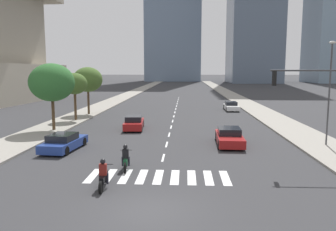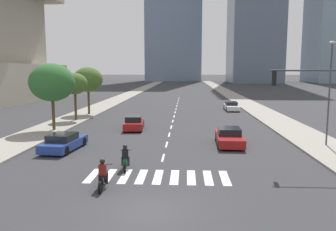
{
  "view_description": "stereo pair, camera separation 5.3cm",
  "coord_description": "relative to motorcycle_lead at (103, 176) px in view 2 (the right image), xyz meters",
  "views": [
    {
      "loc": [
        1.44,
        -13.04,
        5.74
      ],
      "look_at": [
        0.0,
        14.48,
        2.0
      ],
      "focal_mm": 35.9,
      "sensor_mm": 36.0,
      "label": 1
    },
    {
      "loc": [
        1.49,
        -13.03,
        5.74
      ],
      "look_at": [
        0.0,
        14.48,
        2.0
      ],
      "focal_mm": 35.9,
      "sensor_mm": 36.0,
      "label": 2
    }
  ],
  "objects": [
    {
      "name": "motorcycle_trailing",
      "position": [
        0.53,
        3.14,
        0.0
      ],
      "size": [
        0.7,
        2.09,
        1.49
      ],
      "rotation": [
        0.0,
        0.0,
        1.7
      ],
      "color": "black",
      "rests_on": "ground"
    },
    {
      "name": "street_tree_third",
      "position": [
        -8.42,
        26.49,
        3.95
      ],
      "size": [
        3.69,
        3.69,
        5.96
      ],
      "color": "#4C3823",
      "rests_on": "sidewalk_west"
    },
    {
      "name": "sidewalk_east",
      "position": [
        14.3,
        27.37,
        -0.51
      ],
      "size": [
        4.0,
        260.0,
        0.15
      ],
      "primitive_type": "cube",
      "color": "gray",
      "rests_on": "ground"
    },
    {
      "name": "sidewalk_west",
      "position": [
        -9.22,
        27.37,
        -0.51
      ],
      "size": [
        4.0,
        260.0,
        0.15
      ],
      "primitive_type": "cube",
      "color": "gray",
      "rests_on": "ground"
    },
    {
      "name": "motorcycle_lead",
      "position": [
        0.0,
        0.0,
        0.0
      ],
      "size": [
        0.7,
        2.2,
        1.49
      ],
      "rotation": [
        0.0,
        0.0,
        1.64
      ],
      "color": "black",
      "rests_on": "ground"
    },
    {
      "name": "street_tree_nearest",
      "position": [
        -8.42,
        14.96,
        4.01
      ],
      "size": [
        4.15,
        4.15,
        6.21
      ],
      "color": "#4C3823",
      "rests_on": "sidewalk_west"
    },
    {
      "name": "sedan_red_3",
      "position": [
        7.4,
        10.11,
        0.01
      ],
      "size": [
        2.05,
        4.84,
        1.28
      ],
      "rotation": [
        0.0,
        0.0,
        -1.6
      ],
      "color": "maroon",
      "rests_on": "ground"
    },
    {
      "name": "sedan_red_1",
      "position": [
        -1.04,
        16.48,
        0.03
      ],
      "size": [
        2.06,
        4.58,
        1.33
      ],
      "rotation": [
        0.0,
        0.0,
        1.64
      ],
      "color": "maroon",
      "rests_on": "ground"
    },
    {
      "name": "ground_plane",
      "position": [
        2.54,
        -2.63,
        -0.58
      ],
      "size": [
        800.0,
        800.0,
        0.0
      ],
      "primitive_type": "plane",
      "color": "#333335"
    },
    {
      "name": "street_lamp_east",
      "position": [
        14.6,
        9.72,
        4.0
      ],
      "size": [
        0.5,
        0.24,
        7.67
      ],
      "color": "#3F3F42",
      "rests_on": "sidewalk_east"
    },
    {
      "name": "traffic_signal_near",
      "position": [
        11.77,
        4.63,
        3.66
      ],
      "size": [
        4.72,
        0.28,
        5.96
      ],
      "rotation": [
        0.0,
        0.0,
        3.14
      ],
      "color": "#333335",
      "rests_on": "sidewalk_east"
    },
    {
      "name": "street_tree_second",
      "position": [
        -8.42,
        21.33,
        3.62
      ],
      "size": [
        2.81,
        2.81,
        5.28
      ],
      "color": "#4C3823",
      "rests_on": "sidewalk_west"
    },
    {
      "name": "crosswalk_near",
      "position": [
        2.54,
        1.84,
        -0.58
      ],
      "size": [
        7.65,
        2.53,
        0.01
      ],
      "color": "silver",
      "rests_on": "ground"
    },
    {
      "name": "sedan_white_2",
      "position": [
        10.52,
        32.59,
        -0.01
      ],
      "size": [
        1.82,
        4.78,
        1.23
      ],
      "rotation": [
        0.0,
        0.0,
        -1.57
      ],
      "color": "silver",
      "rests_on": "ground"
    },
    {
      "name": "sedan_blue_0",
      "position": [
        -4.76,
        7.57,
        -0.01
      ],
      "size": [
        2.3,
        4.57,
        1.23
      ],
      "rotation": [
        0.0,
        0.0,
        1.47
      ],
      "color": "navy",
      "rests_on": "ground"
    },
    {
      "name": "lane_divider_center",
      "position": [
        2.54,
        29.84,
        -0.58
      ],
      "size": [
        0.14,
        50.0,
        0.01
      ],
      "color": "silver",
      "rests_on": "ground"
    }
  ]
}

